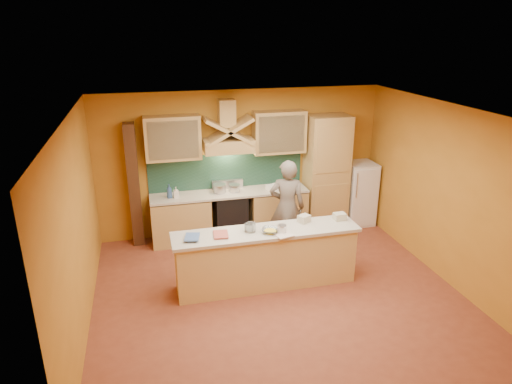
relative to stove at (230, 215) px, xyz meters
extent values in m
cube|color=brown|center=(0.30, -2.20, -0.45)|extent=(5.50, 5.00, 0.01)
cube|color=white|center=(0.30, -2.20, 2.35)|extent=(5.50, 5.00, 0.01)
cube|color=#BE7D25|center=(0.30, 0.30, 0.95)|extent=(5.50, 0.02, 2.80)
cube|color=#BE7D25|center=(0.30, -4.70, 0.95)|extent=(5.50, 0.02, 2.80)
cube|color=#BE7D25|center=(-2.45, -2.20, 0.95)|extent=(0.02, 5.00, 2.80)
cube|color=#BE7D25|center=(3.05, -2.20, 0.95)|extent=(0.02, 5.00, 2.80)
cube|color=tan|center=(-0.95, 0.00, -0.02)|extent=(1.10, 0.60, 0.86)
cube|color=tan|center=(0.95, 0.00, -0.02)|extent=(1.10, 0.60, 0.86)
cube|color=beige|center=(0.00, 0.00, 0.45)|extent=(3.00, 0.62, 0.04)
cube|color=black|center=(0.00, 0.00, 0.00)|extent=(0.60, 0.58, 0.90)
cube|color=#1B3B2F|center=(0.00, 0.28, 0.80)|extent=(3.00, 0.03, 0.70)
cube|color=tan|center=(0.00, 0.05, 1.37)|extent=(0.92, 0.50, 0.24)
cube|color=tan|center=(0.00, 0.15, 1.95)|extent=(0.30, 0.30, 0.50)
cube|color=tan|center=(-1.00, 0.12, 1.55)|extent=(1.00, 0.35, 0.80)
cube|color=tan|center=(1.00, 0.12, 1.55)|extent=(1.00, 0.35, 0.80)
cube|color=tan|center=(1.95, 0.00, 0.70)|extent=(0.80, 0.60, 2.30)
cube|color=white|center=(2.70, 0.00, 0.20)|extent=(0.58, 0.60, 1.30)
cube|color=#472816|center=(-1.75, 0.15, 0.70)|extent=(0.20, 0.30, 2.30)
cube|color=#E2BE74|center=(0.20, -1.90, -0.01)|extent=(2.80, 0.55, 0.88)
cube|color=beige|center=(0.20, -1.90, 0.47)|extent=(2.90, 0.62, 0.05)
imported|color=#70665B|center=(0.86, -0.87, 0.42)|extent=(0.74, 0.61, 1.73)
cylinder|color=#B7B6BD|center=(-0.19, 0.02, 0.54)|extent=(0.24, 0.24, 0.17)
cylinder|color=silver|center=(0.09, 0.00, 0.51)|extent=(0.25, 0.25, 0.13)
imported|color=silver|center=(-1.01, -0.05, 0.57)|extent=(0.10, 0.10, 0.20)
imported|color=#305086|center=(-1.13, -0.04, 0.60)|extent=(0.11, 0.12, 0.26)
imported|color=white|center=(1.24, 0.08, 0.51)|extent=(0.34, 0.34, 0.08)
cube|color=white|center=(0.85, -0.07, 0.52)|extent=(0.31, 0.28, 0.09)
imported|color=#BD5343|center=(-0.62, -1.89, 0.51)|extent=(0.25, 0.32, 0.03)
imported|color=#446297|center=(-1.04, -1.90, 0.53)|extent=(0.27, 0.33, 0.02)
cylinder|color=silver|center=(-0.04, -1.89, 0.57)|extent=(0.19, 0.19, 0.14)
cylinder|color=white|center=(-0.08, -1.87, 0.56)|extent=(0.16, 0.16, 0.13)
cube|color=white|center=(0.41, -2.03, 0.55)|extent=(0.17, 0.17, 0.11)
imported|color=white|center=(0.24, -1.99, 0.53)|extent=(0.34, 0.34, 0.06)
cube|color=beige|center=(0.41, -2.15, 0.50)|extent=(0.29, 0.24, 0.02)
cube|color=beige|center=(0.87, -1.74, 0.55)|extent=(0.23, 0.21, 0.12)
cube|color=beige|center=(1.45, -1.79, 0.55)|extent=(0.19, 0.15, 0.11)
camera|label=1|loc=(-1.51, -8.03, 3.44)|focal=32.00mm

